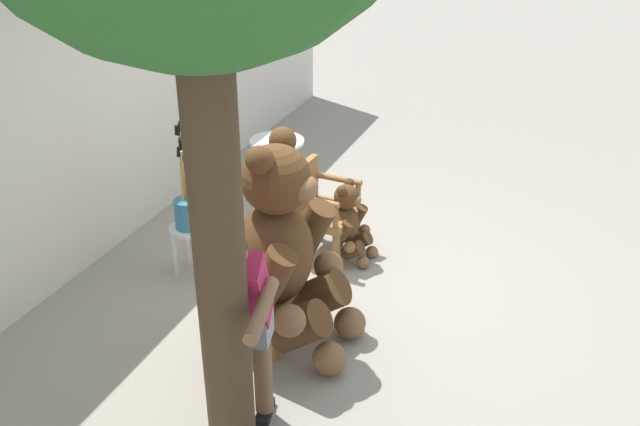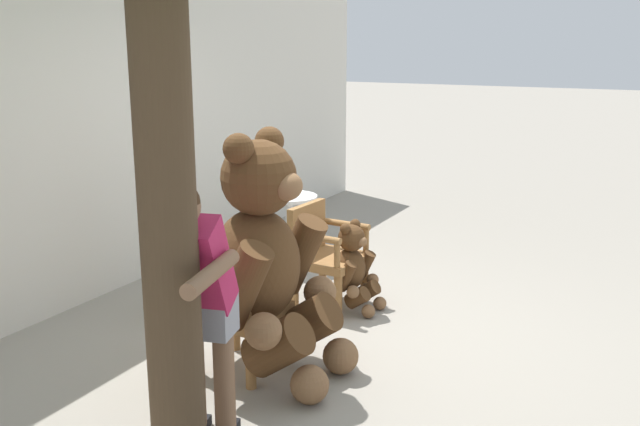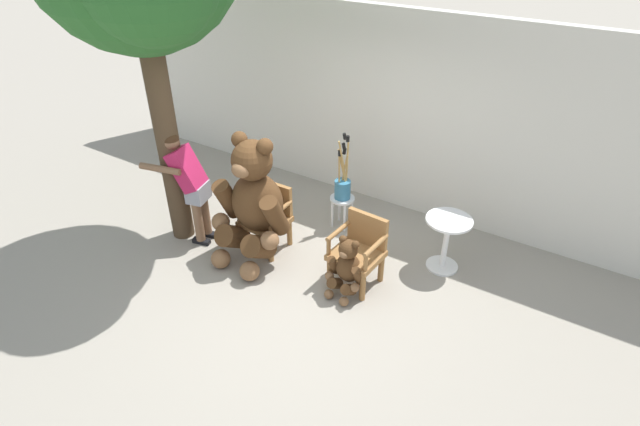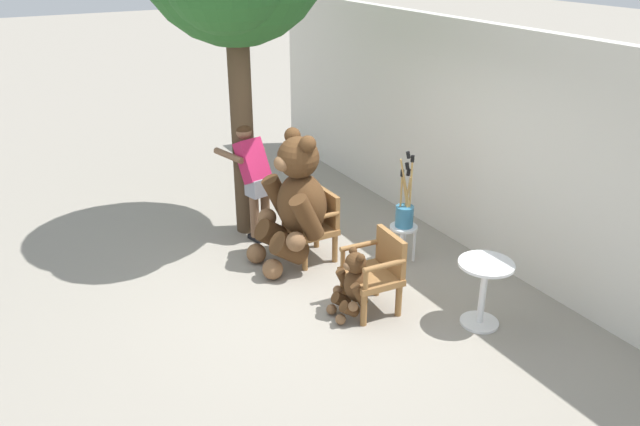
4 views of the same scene
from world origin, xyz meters
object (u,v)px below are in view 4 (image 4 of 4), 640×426
(brush_bucket, at_px, (405,211))
(white_stool, at_px, (403,234))
(round_side_table, at_px, (484,286))
(wooden_chair_left, at_px, (315,223))
(person_visitor, at_px, (253,172))
(teddy_bear_large, at_px, (295,201))
(wooden_chair_right, at_px, (376,271))
(teddy_bear_small, at_px, (353,284))

(brush_bucket, bearing_deg, white_stool, -148.79)
(round_side_table, bearing_deg, wooden_chair_left, -159.83)
(wooden_chair_left, relative_size, white_stool, 1.87)
(person_visitor, height_order, brush_bucket, person_visitor)
(person_visitor, distance_m, brush_bucket, 2.02)
(wooden_chair_left, distance_m, brush_bucket, 1.10)
(brush_bucket, bearing_deg, person_visitor, -138.81)
(teddy_bear_large, distance_m, white_stool, 1.40)
(brush_bucket, bearing_deg, wooden_chair_right, -50.17)
(person_visitor, relative_size, white_stool, 3.34)
(wooden_chair_left, relative_size, person_visitor, 0.56)
(teddy_bear_small, distance_m, round_side_table, 1.33)
(white_stool, bearing_deg, wooden_chair_left, -122.92)
(person_visitor, xyz_separation_m, round_side_table, (3.05, 1.19, -0.47))
(wooden_chair_left, xyz_separation_m, round_side_table, (2.13, 0.78, -0.01))
(person_visitor, xyz_separation_m, brush_bucket, (1.51, 1.32, -0.25))
(teddy_bear_small, xyz_separation_m, white_stool, (-0.75, 1.19, -0.02))
(wooden_chair_right, bearing_deg, round_side_table, 45.11)
(white_stool, bearing_deg, brush_bucket, 31.21)
(white_stool, bearing_deg, teddy_bear_small, -57.70)
(white_stool, height_order, round_side_table, round_side_table)
(teddy_bear_large, relative_size, teddy_bear_small, 2.18)
(wooden_chair_left, bearing_deg, white_stool, 57.08)
(white_stool, distance_m, round_side_table, 1.55)
(teddy_bear_large, xyz_separation_m, teddy_bear_small, (1.34, -0.01, -0.44))
(person_visitor, xyz_separation_m, white_stool, (1.51, 1.32, -0.56))
(teddy_bear_large, xyz_separation_m, white_stool, (0.59, 1.18, -0.46))
(teddy_bear_large, xyz_separation_m, brush_bucket, (0.59, 1.18, -0.15))
(teddy_bear_small, distance_m, brush_bucket, 1.44)
(brush_bucket, bearing_deg, teddy_bear_large, -116.47)
(teddy_bear_small, bearing_deg, teddy_bear_large, 179.50)
(round_side_table, bearing_deg, wooden_chair_right, -134.89)
(wooden_chair_right, bearing_deg, teddy_bear_small, -91.33)
(teddy_bear_large, relative_size, person_visitor, 1.08)
(wooden_chair_right, height_order, brush_bucket, brush_bucket)
(teddy_bear_large, bearing_deg, brush_bucket, 63.53)
(wooden_chair_left, height_order, teddy_bear_large, teddy_bear_large)
(teddy_bear_large, xyz_separation_m, person_visitor, (-0.92, -0.14, 0.10))
(teddy_bear_large, height_order, white_stool, teddy_bear_large)
(wooden_chair_left, relative_size, brush_bucket, 0.89)
(teddy_bear_small, relative_size, brush_bucket, 0.79)
(teddy_bear_large, bearing_deg, wooden_chair_left, 90.41)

